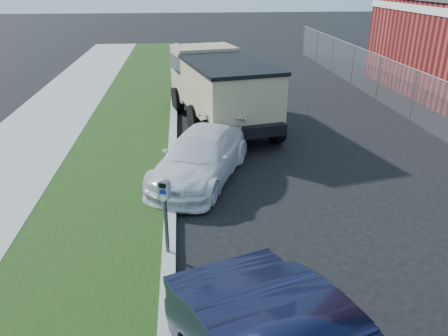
{
  "coord_description": "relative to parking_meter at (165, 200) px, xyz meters",
  "views": [
    {
      "loc": [
        -2.23,
        -7.63,
        4.81
      ],
      "look_at": [
        -1.4,
        1.0,
        1.0
      ],
      "focal_mm": 35.0,
      "sensor_mm": 36.0,
      "label": 1
    }
  ],
  "objects": [
    {
      "name": "ground",
      "position": [
        2.62,
        0.79,
        -1.23
      ],
      "size": [
        120.0,
        120.0,
        0.0
      ],
      "primitive_type": "plane",
      "color": "black",
      "rests_on": "ground"
    },
    {
      "name": "streetside",
      "position": [
        -2.95,
        2.79,
        -1.16
      ],
      "size": [
        6.12,
        50.0,
        0.15
      ],
      "color": "gray",
      "rests_on": "ground"
    },
    {
      "name": "dump_truck",
      "position": [
        1.64,
        8.11,
        0.14
      ],
      "size": [
        3.6,
        6.53,
        2.42
      ],
      "rotation": [
        0.0,
        0.0,
        0.22
      ],
      "color": "black",
      "rests_on": "ground"
    },
    {
      "name": "parking_meter",
      "position": [
        0.0,
        0.0,
        0.0
      ],
      "size": [
        0.24,
        0.2,
        1.5
      ],
      "rotation": [
        0.0,
        0.0,
        -0.39
      ],
      "color": "#3F4247",
      "rests_on": "ground"
    },
    {
      "name": "chainlink_fence",
      "position": [
        8.62,
        7.79,
        0.03
      ],
      "size": [
        0.06,
        30.06,
        30.0
      ],
      "color": "slate",
      "rests_on": "ground"
    },
    {
      "name": "white_wagon",
      "position": [
        0.8,
        3.55,
        -0.62
      ],
      "size": [
        3.16,
        4.52,
        1.21
      ],
      "primitive_type": "imported",
      "rotation": [
        0.0,
        0.0,
        -0.39
      ],
      "color": "silver",
      "rests_on": "ground"
    }
  ]
}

